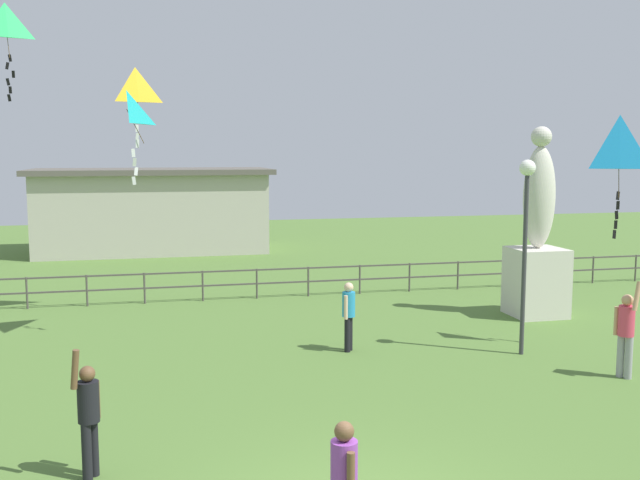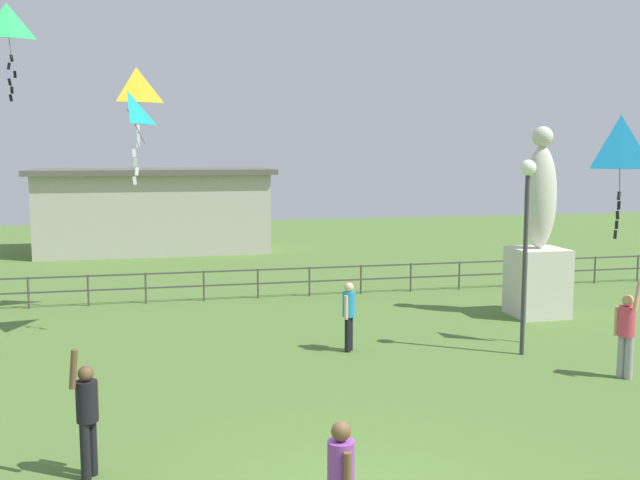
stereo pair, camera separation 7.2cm
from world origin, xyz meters
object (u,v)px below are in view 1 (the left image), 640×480
object	(u,v)px
person_3	(89,412)
kite_5	(6,26)
person_0	(626,329)
kite_2	(619,147)
statue_monument	(537,250)
kite_6	(136,88)
kite_0	(127,113)
lamppost	(526,214)
person_1	(349,312)

from	to	relation	value
person_3	kite_5	distance (m)	14.30
person_0	kite_2	size ratio (longest dim) A/B	0.73
statue_monument	kite_5	size ratio (longest dim) A/B	1.95
kite_5	kite_6	size ratio (longest dim) A/B	1.38
kite_0	kite_5	size ratio (longest dim) A/B	0.81
person_0	kite_5	size ratio (longest dim) A/B	0.75
person_3	kite_2	bearing A→B (deg)	21.29
kite_2	person_0	bearing A→B (deg)	-117.99
statue_monument	lamppost	world-z (taller)	statue_monument
lamppost	kite_2	xyz separation A→B (m)	(2.30, 0.06, 1.48)
person_1	kite_6	xyz separation A→B (m)	(-4.70, 5.06, 5.40)
kite_0	kite_6	bearing A→B (deg)	86.82
statue_monument	person_0	world-z (taller)	statue_monument
statue_monument	person_0	size ratio (longest dim) A/B	2.60
lamppost	kite_2	bearing A→B (deg)	1.39
statue_monument	kite_6	world-z (taller)	kite_6
lamppost	kite_6	bearing A→B (deg)	143.77
lamppost	kite_0	xyz separation A→B (m)	(-8.63, 3.38, 2.30)
lamppost	kite_6	distance (m)	10.96
person_0	person_1	bearing A→B (deg)	147.16
person_1	person_3	world-z (taller)	person_3
kite_0	kite_2	xyz separation A→B (m)	(10.94, -3.32, -0.82)
lamppost	kite_2	distance (m)	2.74
lamppost	kite_5	distance (m)	15.04
person_1	person_3	distance (m)	7.64
kite_2	kite_6	xyz separation A→B (m)	(-10.78, 6.15, 1.64)
kite_6	kite_0	bearing A→B (deg)	-93.18
person_1	kite_0	world-z (taller)	kite_0
kite_6	person_1	bearing A→B (deg)	-47.13
lamppost	person_3	xyz separation A→B (m)	(-9.06, -4.37, -2.25)
statue_monument	person_1	size ratio (longest dim) A/B	3.28
kite_0	kite_5	bearing A→B (deg)	127.95
person_0	person_3	world-z (taller)	person_0
lamppost	person_1	bearing A→B (deg)	163.14
statue_monument	kite_6	xyz separation A→B (m)	(-10.80, 2.71, 4.47)
person_0	person_3	size ratio (longest dim) A/B	1.06
person_0	kite_2	world-z (taller)	kite_2
person_0	person_1	world-z (taller)	person_0
statue_monument	person_1	distance (m)	6.61
lamppost	person_1	size ratio (longest dim) A/B	2.74
statue_monument	person_0	xyz separation A→B (m)	(-1.15, -5.56, -0.84)
statue_monument	kite_0	world-z (taller)	kite_0
lamppost	person_0	xyz separation A→B (m)	(1.18, -2.06, -2.19)
person_0	lamppost	bearing A→B (deg)	119.91
kite_5	kite_6	distance (m)	4.18
kite_6	kite_5	bearing A→B (deg)	157.32
lamppost	kite_6	xyz separation A→B (m)	(-8.47, 6.21, 3.12)
statue_monument	person_1	xyz separation A→B (m)	(-6.10, -2.36, -0.93)
person_0	kite_0	xyz separation A→B (m)	(-9.81, 5.43, 4.49)
person_1	kite_0	size ratio (longest dim) A/B	0.73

